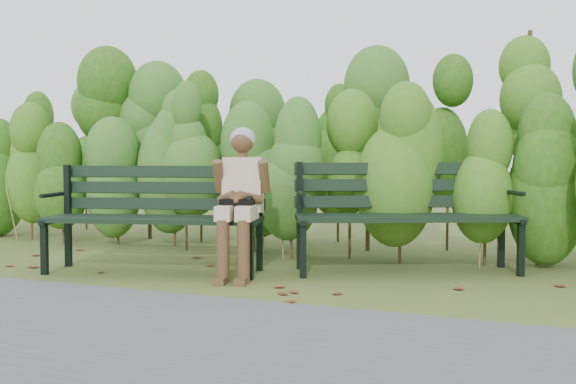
% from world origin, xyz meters
% --- Properties ---
extents(ground, '(80.00, 80.00, 0.00)m').
position_xyz_m(ground, '(0.00, 0.00, 0.00)').
color(ground, '#445525').
extents(footpath, '(60.00, 2.50, 0.01)m').
position_xyz_m(footpath, '(0.00, -2.20, 0.01)').
color(footpath, '#474749').
rests_on(footpath, ground).
extents(hedge_band, '(11.04, 1.67, 2.42)m').
position_xyz_m(hedge_band, '(0.00, 1.86, 1.26)').
color(hedge_band, '#47381E').
rests_on(hedge_band, ground).
extents(leaf_litter, '(5.88, 2.14, 0.01)m').
position_xyz_m(leaf_litter, '(-0.40, -0.33, 0.00)').
color(leaf_litter, brown).
rests_on(leaf_litter, ground).
extents(bench_left, '(2.09, 1.13, 1.00)m').
position_xyz_m(bench_left, '(-1.17, -0.04, 0.59)').
color(bench_left, black).
rests_on(bench_left, ground).
extents(bench_right, '(2.15, 1.47, 1.03)m').
position_xyz_m(bench_right, '(0.98, 0.86, 0.61)').
color(bench_right, black).
rests_on(bench_right, ground).
extents(seated_woman, '(0.54, 0.79, 1.34)m').
position_xyz_m(seated_woman, '(-0.31, -0.02, 0.77)').
color(seated_woman, '#C3AC91').
rests_on(seated_woman, ground).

